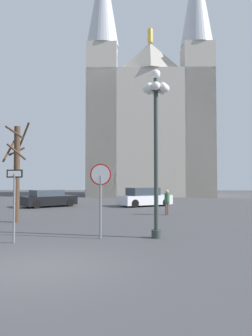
# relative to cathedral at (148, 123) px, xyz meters

# --- Properties ---
(ground_plane) EXTENTS (120.00, 120.00, 0.00)m
(ground_plane) POSITION_rel_cathedral_xyz_m (-2.78, -37.18, -10.34)
(ground_plane) COLOR #424244
(cathedral) EXTENTS (17.18, 14.56, 33.71)m
(cathedral) POSITION_rel_cathedral_xyz_m (0.00, 0.00, 0.00)
(cathedral) COLOR #BCB5A5
(cathedral) RESTS_ON ground
(stop_sign) EXTENTS (0.80, 0.12, 2.76)m
(stop_sign) POSITION_rel_cathedral_xyz_m (-1.86, -33.28, -8.40)
(stop_sign) COLOR slate
(stop_sign) RESTS_ON ground
(one_way_arrow_sign) EXTENTS (0.57, 0.07, 2.51)m
(one_way_arrow_sign) POSITION_rel_cathedral_xyz_m (-4.70, -34.30, -8.78)
(one_way_arrow_sign) COLOR slate
(one_way_arrow_sign) RESTS_ON ground
(street_lamp) EXTENTS (1.03, 1.03, 6.35)m
(street_lamp) POSITION_rel_cathedral_xyz_m (0.20, -33.02, -5.94)
(street_lamp) COLOR #2D3833
(street_lamp) RESTS_ON ground
(bare_tree) EXTENTS (1.27, 1.28, 5.18)m
(bare_tree) POSITION_rel_cathedral_xyz_m (-6.85, -29.10, -7.67)
(bare_tree) COLOR #473323
(bare_tree) RESTS_ON ground
(parked_car_near_black) EXTENTS (4.33, 4.17, 1.37)m
(parked_car_near_black) POSITION_rel_cathedral_xyz_m (-8.11, -19.84, -9.69)
(parked_car_near_black) COLOR black
(parked_car_near_black) RESTS_ON ground
(parked_car_far_white) EXTENTS (4.61, 3.83, 1.53)m
(parked_car_far_white) POSITION_rel_cathedral_xyz_m (-0.38, -18.71, -9.63)
(parked_car_far_white) COLOR silver
(parked_car_far_white) RESTS_ON ground
(pedestrian_walking) EXTENTS (0.32, 0.32, 1.55)m
(pedestrian_walking) POSITION_rel_cathedral_xyz_m (1.08, -25.16, -9.41)
(pedestrian_walking) COLOR #594C47
(pedestrian_walking) RESTS_ON ground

